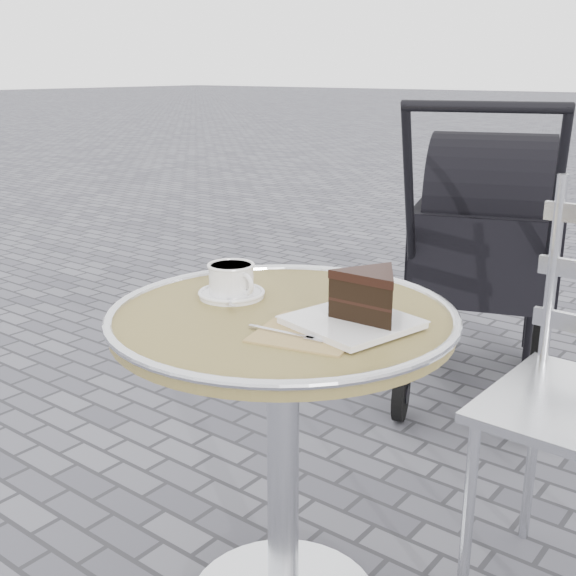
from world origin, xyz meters
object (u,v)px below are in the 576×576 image
Objects in this scene: cake_plate_set at (365,301)px; baby_stroller at (483,261)px; cappuccino_set at (232,282)px; cafe_table at (283,387)px.

cake_plate_set is 0.27× the size of baby_stroller.
cappuccino_set is at bearing -164.58° from cake_plate_set.
baby_stroller reaches higher than cake_plate_set.
cafe_table is 2.29× the size of cake_plate_set.
cake_plate_set is (0.17, 0.03, 0.22)m from cafe_table.
baby_stroller reaches higher than cappuccino_set.
cappuccino_set is 1.46m from baby_stroller.
cappuccino_set is 0.46× the size of cake_plate_set.
cafe_table is 4.94× the size of cappuccino_set.
cappuccino_set is 0.13× the size of baby_stroller.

